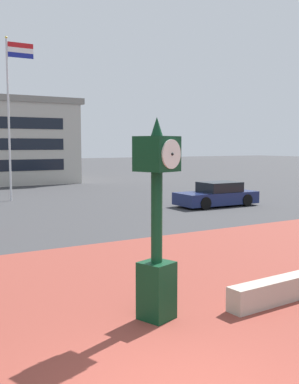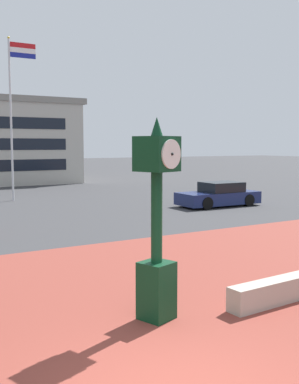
{
  "view_description": "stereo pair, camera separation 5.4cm",
  "coord_description": "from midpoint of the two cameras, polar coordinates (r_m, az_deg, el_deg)",
  "views": [
    {
      "loc": [
        -3.15,
        -4.59,
        3.26
      ],
      "look_at": [
        1.29,
        2.74,
        2.39
      ],
      "focal_mm": 43.36,
      "sensor_mm": 36.0,
      "label": 1
    },
    {
      "loc": [
        -3.11,
        -4.62,
        3.26
      ],
      "look_at": [
        1.29,
        2.74,
        2.39
      ],
      "focal_mm": 43.36,
      "sensor_mm": 36.0,
      "label": 2
    }
  ],
  "objects": [
    {
      "name": "plaza_brick_paving",
      "position": [
        8.51,
        -7.15,
        -16.74
      ],
      "size": [
        44.0,
        13.2,
        0.01
      ],
      "primitive_type": "cube",
      "color": "brown",
      "rests_on": "ground"
    },
    {
      "name": "car_street_mid",
      "position": [
        25.01,
        8.59,
        -0.41
      ],
      "size": [
        4.47,
        2.06,
        1.28
      ],
      "rotation": [
        0.0,
        0.0,
        1.54
      ],
      "color": "navy",
      "rests_on": "ground"
    },
    {
      "name": "street_clock",
      "position": [
        8.57,
        1.07,
        -4.23
      ],
      "size": [
        0.81,
        0.83,
        3.76
      ],
      "rotation": [
        0.0,
        0.0,
        0.32
      ],
      "color": "#0C381E",
      "rests_on": "ground"
    },
    {
      "name": "flagpole_primary",
      "position": [
        28.22,
        -16.38,
        10.01
      ],
      "size": [
        1.61,
        0.14,
        9.37
      ],
      "color": "silver",
      "rests_on": "ground"
    },
    {
      "name": "planter_wall",
      "position": [
        10.41,
        16.88,
        -11.24
      ],
      "size": [
        3.22,
        0.55,
        0.5
      ],
      "primitive_type": "cube",
      "rotation": [
        0.0,
        0.0,
        0.05
      ],
      "color": "#ADA393",
      "rests_on": "ground"
    }
  ]
}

